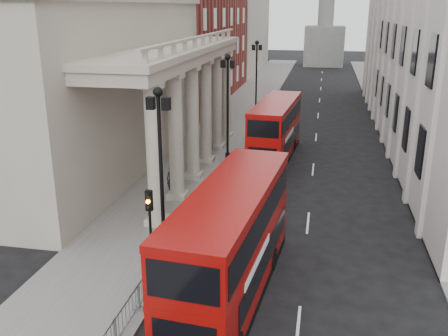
{
  "coord_description": "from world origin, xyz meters",
  "views": [
    {
      "loc": [
        6.4,
        -16.5,
        11.71
      ],
      "look_at": [
        1.21,
        9.55,
        3.12
      ],
      "focal_mm": 40.0,
      "sensor_mm": 36.0,
      "label": 1
    }
  ],
  "objects_px": {
    "lamp_post_mid": "(228,102)",
    "pedestrian_c": "(208,145)",
    "bus_near": "(232,241)",
    "bus_far": "(276,129)",
    "lamp_post_south": "(161,165)",
    "lamp_post_north": "(256,75)",
    "pedestrian_a": "(172,179)",
    "pedestrian_b": "(179,161)",
    "traffic_light": "(150,220)"
  },
  "relations": [
    {
      "from": "lamp_post_mid",
      "to": "pedestrian_c",
      "type": "bearing_deg",
      "value": 139.92
    },
    {
      "from": "lamp_post_north",
      "to": "lamp_post_mid",
      "type": "bearing_deg",
      "value": -90.0
    },
    {
      "from": "lamp_post_south",
      "to": "lamp_post_north",
      "type": "bearing_deg",
      "value": 90.0
    },
    {
      "from": "traffic_light",
      "to": "pedestrian_b",
      "type": "relative_size",
      "value": 2.43
    },
    {
      "from": "bus_near",
      "to": "pedestrian_c",
      "type": "relative_size",
      "value": 6.37
    },
    {
      "from": "bus_near",
      "to": "pedestrian_b",
      "type": "bearing_deg",
      "value": 118.86
    },
    {
      "from": "pedestrian_c",
      "to": "bus_near",
      "type": "bearing_deg",
      "value": -67.27
    },
    {
      "from": "lamp_post_mid",
      "to": "lamp_post_north",
      "type": "distance_m",
      "value": 16.0
    },
    {
      "from": "lamp_post_mid",
      "to": "pedestrian_c",
      "type": "distance_m",
      "value": 4.63
    },
    {
      "from": "lamp_post_north",
      "to": "traffic_light",
      "type": "bearing_deg",
      "value": -89.83
    },
    {
      "from": "bus_far",
      "to": "pedestrian_a",
      "type": "distance_m",
      "value": 11.22
    },
    {
      "from": "bus_near",
      "to": "bus_far",
      "type": "distance_m",
      "value": 20.67
    },
    {
      "from": "lamp_post_mid",
      "to": "bus_near",
      "type": "relative_size",
      "value": 0.72
    },
    {
      "from": "pedestrian_a",
      "to": "pedestrian_c",
      "type": "xyz_separation_m",
      "value": [
        0.44,
        8.67,
        0.03
      ]
    },
    {
      "from": "pedestrian_c",
      "to": "lamp_post_south",
      "type": "bearing_deg",
      "value": -76.81
    },
    {
      "from": "lamp_post_mid",
      "to": "pedestrian_b",
      "type": "bearing_deg",
      "value": -133.71
    },
    {
      "from": "lamp_post_south",
      "to": "bus_near",
      "type": "bearing_deg",
      "value": -31.11
    },
    {
      "from": "bus_far",
      "to": "lamp_post_north",
      "type": "bearing_deg",
      "value": 108.38
    },
    {
      "from": "lamp_post_mid",
      "to": "pedestrian_c",
      "type": "xyz_separation_m",
      "value": [
        -1.93,
        1.62,
        -3.89
      ]
    },
    {
      "from": "lamp_post_mid",
      "to": "bus_far",
      "type": "distance_m",
      "value": 4.9
    },
    {
      "from": "lamp_post_mid",
      "to": "pedestrian_b",
      "type": "height_order",
      "value": "lamp_post_mid"
    },
    {
      "from": "lamp_post_north",
      "to": "pedestrian_b",
      "type": "height_order",
      "value": "lamp_post_north"
    },
    {
      "from": "lamp_post_mid",
      "to": "bus_far",
      "type": "relative_size",
      "value": 0.76
    },
    {
      "from": "lamp_post_south",
      "to": "pedestrian_b",
      "type": "relative_size",
      "value": 4.7
    },
    {
      "from": "traffic_light",
      "to": "pedestrian_b",
      "type": "height_order",
      "value": "traffic_light"
    },
    {
      "from": "traffic_light",
      "to": "bus_far",
      "type": "height_order",
      "value": "bus_far"
    },
    {
      "from": "traffic_light",
      "to": "pedestrian_c",
      "type": "bearing_deg",
      "value": 95.89
    },
    {
      "from": "lamp_post_north",
      "to": "bus_near",
      "type": "height_order",
      "value": "lamp_post_north"
    },
    {
      "from": "bus_near",
      "to": "pedestrian_c",
      "type": "bearing_deg",
      "value": 110.65
    },
    {
      "from": "lamp_post_north",
      "to": "lamp_post_south",
      "type": "bearing_deg",
      "value": -90.0
    },
    {
      "from": "pedestrian_b",
      "to": "pedestrian_a",
      "type": "bearing_deg",
      "value": 105.76
    },
    {
      "from": "lamp_post_mid",
      "to": "pedestrian_a",
      "type": "height_order",
      "value": "lamp_post_mid"
    },
    {
      "from": "bus_far",
      "to": "pedestrian_c",
      "type": "xyz_separation_m",
      "value": [
        -5.37,
        -0.82,
        -1.4
      ]
    },
    {
      "from": "lamp_post_south",
      "to": "pedestrian_c",
      "type": "bearing_deg",
      "value": 96.24
    },
    {
      "from": "pedestrian_b",
      "to": "pedestrian_c",
      "type": "height_order",
      "value": "pedestrian_c"
    },
    {
      "from": "lamp_post_north",
      "to": "pedestrian_c",
      "type": "relative_size",
      "value": 4.62
    },
    {
      "from": "lamp_post_north",
      "to": "bus_far",
      "type": "relative_size",
      "value": 0.76
    },
    {
      "from": "lamp_post_mid",
      "to": "bus_near",
      "type": "xyz_separation_m",
      "value": [
        3.68,
        -18.22,
        -2.36
      ]
    },
    {
      "from": "lamp_post_south",
      "to": "pedestrian_a",
      "type": "bearing_deg",
      "value": 104.83
    },
    {
      "from": "lamp_post_mid",
      "to": "bus_far",
      "type": "height_order",
      "value": "lamp_post_mid"
    },
    {
      "from": "lamp_post_mid",
      "to": "pedestrian_b",
      "type": "distance_m",
      "value": 5.86
    },
    {
      "from": "bus_near",
      "to": "pedestrian_c",
      "type": "height_order",
      "value": "bus_near"
    },
    {
      "from": "lamp_post_mid",
      "to": "lamp_post_north",
      "type": "relative_size",
      "value": 1.0
    },
    {
      "from": "bus_far",
      "to": "lamp_post_mid",
      "type": "bearing_deg",
      "value": -140.51
    },
    {
      "from": "lamp_post_south",
      "to": "lamp_post_mid",
      "type": "distance_m",
      "value": 16.0
    },
    {
      "from": "lamp_post_mid",
      "to": "pedestrian_c",
      "type": "relative_size",
      "value": 4.62
    },
    {
      "from": "bus_near",
      "to": "lamp_post_south",
      "type": "bearing_deg",
      "value": 153.76
    },
    {
      "from": "lamp_post_north",
      "to": "bus_far",
      "type": "distance_m",
      "value": 14.21
    },
    {
      "from": "pedestrian_b",
      "to": "lamp_post_mid",
      "type": "bearing_deg",
      "value": -127.47
    },
    {
      "from": "bus_near",
      "to": "lamp_post_north",
      "type": "bearing_deg",
      "value": 101.0
    }
  ]
}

